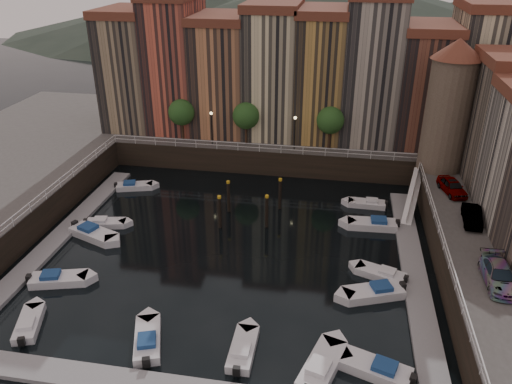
% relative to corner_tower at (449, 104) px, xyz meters
% --- Properties ---
extents(ground, '(200.00, 200.00, 0.00)m').
position_rel_corner_tower_xyz_m(ground, '(-20.00, -14.50, -10.19)').
color(ground, black).
rests_on(ground, ground).
extents(quay_far, '(80.00, 20.00, 3.00)m').
position_rel_corner_tower_xyz_m(quay_far, '(-20.00, 11.50, -8.69)').
color(quay_far, black).
rests_on(quay_far, ground).
extents(dock_left, '(2.00, 28.00, 0.35)m').
position_rel_corner_tower_xyz_m(dock_left, '(-36.20, -15.50, -10.02)').
color(dock_left, gray).
rests_on(dock_left, ground).
extents(dock_right, '(2.00, 28.00, 0.35)m').
position_rel_corner_tower_xyz_m(dock_right, '(-3.80, -15.50, -10.02)').
color(dock_right, gray).
rests_on(dock_right, ground).
extents(mountains, '(145.00, 100.00, 18.00)m').
position_rel_corner_tower_xyz_m(mountains, '(-18.28, 95.50, -2.28)').
color(mountains, '#2D382D').
rests_on(mountains, ground).
extents(far_terrace, '(48.70, 10.30, 17.50)m').
position_rel_corner_tower_xyz_m(far_terrace, '(-16.69, 9.00, 0.76)').
color(far_terrace, '#8E7A5A').
rests_on(far_terrace, quay_far).
extents(corner_tower, '(5.20, 5.20, 13.80)m').
position_rel_corner_tower_xyz_m(corner_tower, '(0.00, 0.00, 0.00)').
color(corner_tower, '#6B5B4C').
rests_on(corner_tower, quay_right).
extents(promenade_trees, '(21.20, 3.20, 5.20)m').
position_rel_corner_tower_xyz_m(promenade_trees, '(-21.33, 3.70, -3.61)').
color(promenade_trees, black).
rests_on(promenade_trees, quay_far).
extents(street_lamps, '(10.36, 0.36, 4.18)m').
position_rel_corner_tower_xyz_m(street_lamps, '(-21.00, 2.70, -4.30)').
color(street_lamps, black).
rests_on(street_lamps, quay_far).
extents(railings, '(36.08, 34.04, 0.52)m').
position_rel_corner_tower_xyz_m(railings, '(-20.00, -9.62, -6.41)').
color(railings, white).
rests_on(railings, ground).
extents(gangway, '(2.78, 8.32, 3.73)m').
position_rel_corner_tower_xyz_m(gangway, '(-2.90, -4.50, -8.28)').
color(gangway, white).
rests_on(gangway, ground).
extents(mooring_pilings, '(5.59, 5.26, 3.78)m').
position_rel_corner_tower_xyz_m(mooring_pilings, '(-19.23, -9.18, -8.54)').
color(mooring_pilings, black).
rests_on(mooring_pilings, ground).
extents(boat_left_1, '(4.91, 2.88, 1.10)m').
position_rel_corner_tower_xyz_m(boat_left_1, '(-32.67, -22.49, -9.82)').
color(boat_left_1, silver).
rests_on(boat_left_1, ground).
extents(boat_left_2, '(5.27, 3.52, 1.19)m').
position_rel_corner_tower_xyz_m(boat_left_2, '(-33.15, -15.29, -9.79)').
color(boat_left_2, silver).
rests_on(boat_left_2, ground).
extents(boat_left_3, '(4.19, 2.22, 0.94)m').
position_rel_corner_tower_xyz_m(boat_left_3, '(-32.93, -13.14, -9.88)').
color(boat_left_3, silver).
rests_on(boat_left_3, ground).
extents(boat_left_4, '(4.34, 2.60, 0.97)m').
position_rel_corner_tower_xyz_m(boat_left_4, '(-33.40, -4.71, -9.87)').
color(boat_left_4, silver).
rests_on(boat_left_4, ground).
extents(boat_right_0, '(5.06, 3.21, 1.14)m').
position_rel_corner_tower_xyz_m(boat_right_0, '(-7.39, -27.85, -9.81)').
color(boat_right_0, silver).
rests_on(boat_right_0, ground).
extents(boat_right_1, '(5.09, 3.40, 1.15)m').
position_rel_corner_tower_xyz_m(boat_right_1, '(-7.19, -19.80, -9.81)').
color(boat_right_1, silver).
rests_on(boat_right_1, ground).
extents(boat_right_2, '(4.37, 2.88, 0.99)m').
position_rel_corner_tower_xyz_m(boat_right_2, '(-6.52, -17.13, -9.86)').
color(boat_right_2, silver).
rests_on(boat_right_2, ground).
extents(boat_right_3, '(5.04, 2.07, 1.15)m').
position_rel_corner_tower_xyz_m(boat_right_3, '(-6.94, -8.93, -9.81)').
color(boat_right_3, silver).
rests_on(boat_right_3, ground).
extents(boat_right_4, '(4.13, 1.61, 0.94)m').
position_rel_corner_tower_xyz_m(boat_right_4, '(-7.35, -4.47, -9.88)').
color(boat_right_4, silver).
rests_on(boat_right_4, ground).
extents(boat_near_0, '(2.75, 4.30, 0.97)m').
position_rel_corner_tower_xyz_m(boat_near_0, '(-31.93, -27.78, -9.87)').
color(boat_near_0, silver).
rests_on(boat_near_0, ground).
extents(boat_near_1, '(3.12, 4.88, 1.10)m').
position_rel_corner_tower_xyz_m(boat_near_1, '(-22.85, -27.93, -9.82)').
color(boat_near_1, silver).
rests_on(boat_near_1, ground).
extents(boat_near_2, '(1.64, 4.45, 1.02)m').
position_rel_corner_tower_xyz_m(boat_near_2, '(-16.20, -27.65, -9.85)').
color(boat_near_2, silver).
rests_on(boat_near_2, ground).
extents(boat_near_3, '(3.26, 5.30, 1.19)m').
position_rel_corner_tower_xyz_m(boat_near_3, '(-10.88, -28.31, -9.79)').
color(boat_near_3, silver).
rests_on(boat_near_3, ground).
extents(car_a, '(2.74, 4.47, 1.42)m').
position_rel_corner_tower_xyz_m(car_a, '(0.36, -6.20, -6.48)').
color(car_a, gray).
rests_on(car_a, quay_right).
extents(car_b, '(1.75, 4.12, 1.32)m').
position_rel_corner_tower_xyz_m(car_b, '(1.04, -11.99, -6.53)').
color(car_b, gray).
rests_on(car_b, quay_right).
extents(car_c, '(2.06, 4.97, 1.44)m').
position_rel_corner_tower_xyz_m(car_c, '(1.09, -20.85, -6.48)').
color(car_c, gray).
rests_on(car_c, quay_right).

